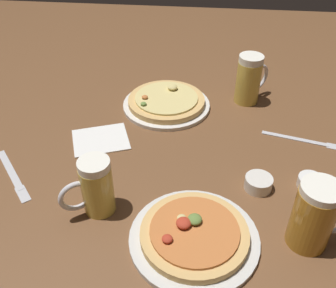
{
  "coord_description": "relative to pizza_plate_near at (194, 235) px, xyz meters",
  "views": [
    {
      "loc": [
        0.09,
        -0.82,
        0.66
      ],
      "look_at": [
        0.0,
        0.0,
        0.02
      ],
      "focal_mm": 40.83,
      "sensor_mm": 36.0,
      "label": 1
    }
  ],
  "objects": [
    {
      "name": "napkin_folded",
      "position": [
        -0.28,
        0.32,
        -0.01
      ],
      "size": [
        0.19,
        0.18,
        0.01
      ],
      "primitive_type": "cube",
      "rotation": [
        0.0,
        0.0,
        0.36
      ],
      "color": "white",
      "rests_on": "ground_plane"
    },
    {
      "name": "beer_mug_dark",
      "position": [
        -0.22,
        0.07,
        0.05
      ],
      "size": [
        0.11,
        0.09,
        0.14
      ],
      "color": "gold",
      "rests_on": "ground_plane"
    },
    {
      "name": "ramekin_sauce",
      "position": [
        0.15,
        0.18,
        0.0
      ],
      "size": [
        0.07,
        0.07,
        0.03
      ],
      "primitive_type": "cylinder",
      "color": "silver",
      "rests_on": "ground_plane"
    },
    {
      "name": "pizza_plate_near",
      "position": [
        0.0,
        0.0,
        0.0
      ],
      "size": [
        0.28,
        0.28,
        0.05
      ],
      "color": "silver",
      "rests_on": "ground_plane"
    },
    {
      "name": "pizza_plate_far",
      "position": [
        -0.12,
        0.52,
        0.0
      ],
      "size": [
        0.28,
        0.28,
        0.05
      ],
      "color": "silver",
      "rests_on": "ground_plane"
    },
    {
      "name": "beer_mug_amber",
      "position": [
        0.24,
        0.03,
        0.06
      ],
      "size": [
        0.14,
        0.09,
        0.16
      ],
      "color": "#B27A23",
      "rests_on": "ground_plane"
    },
    {
      "name": "ground_plane",
      "position": [
        -0.09,
        0.3,
        -0.03
      ],
      "size": [
        2.4,
        2.4,
        0.03
      ],
      "primitive_type": "cube",
      "color": "brown"
    },
    {
      "name": "ramekin_butter",
      "position": [
        0.27,
        0.2,
        -0.0
      ],
      "size": [
        0.06,
        0.06,
        0.03
      ],
      "primitive_type": "cylinder",
      "color": "white",
      "rests_on": "ground_plane"
    },
    {
      "name": "fork_left",
      "position": [
        0.29,
        0.38,
        -0.01
      ],
      "size": [
        0.22,
        0.07,
        0.01
      ],
      "color": "silver",
      "rests_on": "ground_plane"
    },
    {
      "name": "beer_mug_pale",
      "position": [
        0.14,
        0.59,
        0.06
      ],
      "size": [
        0.11,
        0.11,
        0.16
      ],
      "color": "gold",
      "rests_on": "ground_plane"
    },
    {
      "name": "knife_right",
      "position": [
        -0.47,
        0.15,
        -0.01
      ],
      "size": [
        0.16,
        0.18,
        0.01
      ],
      "color": "silver",
      "rests_on": "ground_plane"
    }
  ]
}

